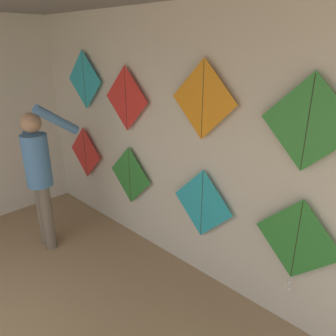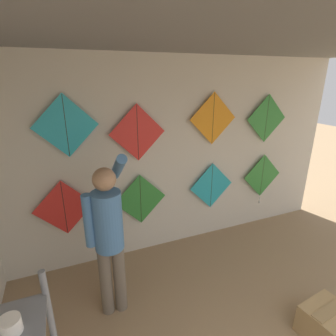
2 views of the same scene
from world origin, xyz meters
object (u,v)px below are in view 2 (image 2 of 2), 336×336
kite_1 (141,199)px  kite_3 (262,177)px  kite_0 (64,208)px  shopkeeper (108,231)px  cardboard_box (327,322)px  kite_2 (211,186)px  kite_5 (138,133)px  kite_4 (66,126)px  kite_6 (213,119)px  kite_7 (267,119)px

kite_1 → kite_3: size_ratio=0.84×
kite_0 → shopkeeper: bearing=-65.0°
cardboard_box → kite_3: bearing=67.9°
kite_0 → kite_2: kite_0 is taller
kite_0 → cardboard_box: bearing=-40.7°
kite_0 → kite_5: kite_5 is taller
kite_1 → kite_2: size_ratio=1.00×
kite_2 → kite_5: (-1.17, 0.00, 0.94)m
kite_1 → cardboard_box: bearing=-56.5°
cardboard_box → kite_4: size_ratio=0.68×
kite_5 → kite_6: 1.13m
kite_7 → kite_5: bearing=180.0°
kite_3 → kite_6: kite_6 is taller
kite_2 → kite_6: size_ratio=1.00×
kite_4 → kite_6: (1.98, 0.00, -0.03)m
kite_3 → kite_6: bearing=180.0°
kite_7 → kite_6: bearing=180.0°
kite_5 → shopkeeper: bearing=-123.9°
cardboard_box → kite_2: 2.15m
kite_1 → kite_6: (1.12, 0.00, 1.07)m
kite_2 → kite_4: 2.29m
cardboard_box → kite_3: kite_3 is taller
kite_2 → kite_6: kite_6 is taller
kite_1 → kite_5: (-0.01, 0.00, 0.95)m
kite_3 → shopkeeper: bearing=-162.3°
shopkeeper → kite_6: 2.13m
cardboard_box → kite_7: (0.76, 2.02, 1.73)m
kite_0 → kite_1: size_ratio=1.00×
shopkeeper → kite_2: (1.76, 0.88, -0.14)m
kite_4 → kite_7: size_ratio=1.00×
cardboard_box → kite_1: (-1.34, 2.02, 0.71)m
kite_0 → kite_4: size_ratio=1.00×
kite_5 → kite_7: size_ratio=1.00×
cardboard_box → kite_6: size_ratio=0.68×
kite_1 → kite_7: kite_7 is taller
kite_2 → cardboard_box: bearing=-84.9°
shopkeeper → kite_7: (2.69, 0.88, 0.86)m
kite_7 → kite_0: bearing=180.0°
kite_1 → kite_4: size_ratio=1.00×
cardboard_box → kite_7: size_ratio=0.68×
kite_7 → kite_1: bearing=180.0°
kite_5 → kite_7: (2.10, 0.00, 0.06)m
kite_1 → kite_7: size_ratio=1.00×
kite_1 → kite_2: 1.16m
kite_2 → kite_7: size_ratio=1.00×
kite_4 → kite_0: bearing=180.0°
shopkeeper → kite_3: bearing=21.4°
kite_2 → kite_7: (0.94, 0.00, 1.00)m
kite_1 → kite_6: size_ratio=1.00×
shopkeeper → kite_2: shopkeeper is taller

